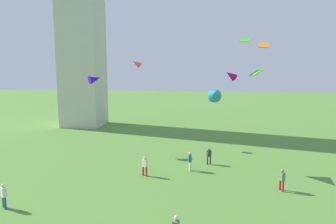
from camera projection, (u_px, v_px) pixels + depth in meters
name	position (u px, v px, depth m)	size (l,w,h in m)	color
person_0	(145.00, 165.00, 26.76)	(0.53, 0.47, 1.77)	red
person_1	(209.00, 155.00, 30.04)	(0.49, 0.46, 1.66)	#2D3338
person_2	(282.00, 179.00, 23.48)	(0.40, 0.52, 1.76)	red
person_3	(190.00, 160.00, 28.15)	(0.32, 0.56, 1.81)	silver
person_5	(4.00, 195.00, 20.52)	(0.52, 0.49, 1.76)	#235693
kite_flying_0	(215.00, 94.00, 28.21)	(1.35, 2.19, 1.83)	#1D7CB2
kite_flying_1	(245.00, 40.00, 33.38)	(1.31, 1.09, 0.51)	green
kite_flying_2	(136.00, 63.00, 37.84)	(1.31, 0.77, 1.21)	red
kite_flying_3	(95.00, 79.00, 34.80)	(1.79, 1.72, 1.23)	#3A08E4
kite_flying_4	(264.00, 45.00, 29.13)	(1.31, 1.51, 0.71)	orange
kite_flying_5	(231.00, 75.00, 38.47)	(1.94, 1.57, 1.56)	#C50579
kite_flying_6	(256.00, 73.00, 36.06)	(1.39, 1.92, 0.79)	#3FCE11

